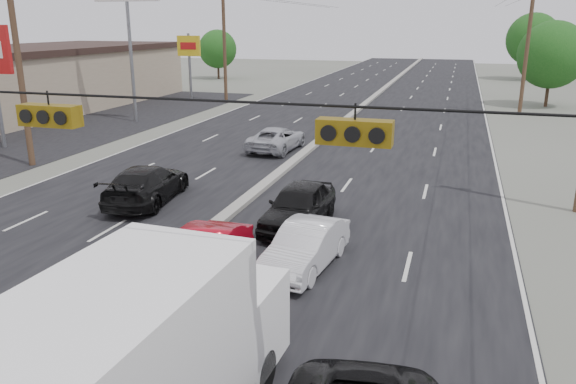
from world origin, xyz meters
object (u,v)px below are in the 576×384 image
object	(u,v)px
red_sedan	(202,257)
oncoming_near	(147,184)
utility_pole_right_c	(527,47)
tree_left_far	(218,49)
utility_pole_left_b	(19,62)
box_truck	(141,370)
oncoming_far	(277,139)
pole_sign_far	(189,51)
utility_pole_left_c	(224,44)
queue_car_b	(306,247)
tree_right_far	(533,39)
queue_car_a	(299,206)
tree_right_mid	(552,55)

from	to	relation	value
red_sedan	oncoming_near	bearing A→B (deg)	132.13
utility_pole_right_c	tree_left_far	distance (m)	39.90
utility_pole_left_b	tree_left_far	world-z (taller)	utility_pole_left_b
box_truck	oncoming_far	bearing A→B (deg)	105.59
pole_sign_far	box_truck	world-z (taller)	pole_sign_far
red_sedan	oncoming_far	distance (m)	16.71
tree_left_far	utility_pole_left_c	bearing A→B (deg)	-64.59
queue_car_b	oncoming_far	distance (m)	15.87
utility_pole_left_c	tree_left_far	xyz separation A→B (m)	(-9.50, 20.00, -1.39)
tree_right_far	utility_pole_left_c	bearing A→B (deg)	-133.53
utility_pole_left_c	box_truck	world-z (taller)	utility_pole_left_c
utility_pole_right_c	tree_right_far	distance (m)	30.20
oncoming_near	oncoming_far	distance (m)	10.74
box_truck	oncoming_near	size ratio (longest dim) A/B	1.34
queue_car_a	tree_left_far	bearing A→B (deg)	118.81
pole_sign_far	queue_car_b	size ratio (longest dim) A/B	1.49
oncoming_far	box_truck	bearing A→B (deg)	106.50
utility_pole_left_b	utility_pole_left_c	xyz separation A→B (m)	(0.00, 25.00, 0.00)
tree_left_far	tree_right_mid	bearing A→B (deg)	-22.07
utility_pole_left_c	red_sedan	bearing A→B (deg)	-68.08
pole_sign_far	oncoming_near	bearing A→B (deg)	-66.90
tree_left_far	oncoming_far	bearing A→B (deg)	-62.03
utility_pole_right_c	tree_right_mid	bearing A→B (deg)	63.43
red_sedan	box_truck	bearing A→B (deg)	-71.44
red_sedan	queue_car_a	size ratio (longest dim) A/B	0.93
tree_left_far	box_truck	bearing A→B (deg)	-67.34
tree_right_far	oncoming_near	world-z (taller)	tree_right_far
pole_sign_far	red_sedan	distance (m)	38.86
utility_pole_left_c	red_sedan	xyz separation A→B (m)	(13.90, -34.55, -4.42)
utility_pole_right_c	pole_sign_far	size ratio (longest dim) A/B	1.67
queue_car_a	queue_car_b	distance (m)	3.45
pole_sign_far	box_truck	distance (m)	45.53
utility_pole_left_c	utility_pole_right_c	size ratio (longest dim) A/B	1.00
tree_right_mid	red_sedan	size ratio (longest dim) A/B	1.70
pole_sign_far	tree_right_far	world-z (taller)	tree_right_far
utility_pole_left_b	pole_sign_far	size ratio (longest dim) A/B	1.67
queue_car_a	red_sedan	bearing A→B (deg)	-103.90
utility_pole_left_c	queue_car_b	world-z (taller)	utility_pole_left_c
utility_pole_right_c	oncoming_near	xyz separation A→B (m)	(-16.26, -28.69, -4.36)
queue_car_b	oncoming_near	world-z (taller)	oncoming_near
queue_car_a	oncoming_far	world-z (taller)	queue_car_a
box_truck	oncoming_near	world-z (taller)	box_truck
utility_pole_left_b	oncoming_near	distance (m)	10.44
tree_left_far	queue_car_b	size ratio (longest dim) A/B	1.52
queue_car_b	pole_sign_far	bearing A→B (deg)	128.53
utility_pole_right_c	tree_right_mid	world-z (taller)	utility_pole_right_c
utility_pole_left_b	box_truck	distance (m)	22.91
tree_right_mid	queue_car_a	distance (m)	36.95
queue_car_a	utility_pole_left_b	bearing A→B (deg)	165.22
tree_left_far	oncoming_near	distance (m)	52.08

